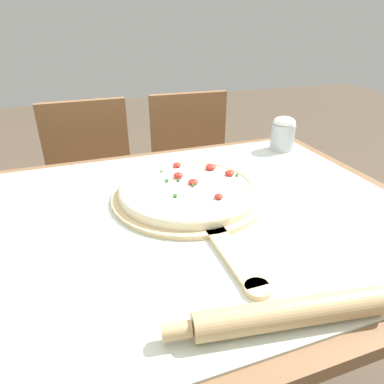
% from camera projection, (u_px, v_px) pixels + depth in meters
% --- Properties ---
extents(dining_table, '(1.12, 0.92, 0.77)m').
position_uv_depth(dining_table, '(203.00, 252.00, 0.92)').
color(dining_table, brown).
rests_on(dining_table, ground_plane).
extents(towel_cloth, '(1.04, 0.84, 0.00)m').
position_uv_depth(towel_cloth, '(203.00, 211.00, 0.86)').
color(towel_cloth, silver).
rests_on(towel_cloth, dining_table).
extents(pizza_peel, '(0.41, 0.61, 0.01)m').
position_uv_depth(pizza_peel, '(191.00, 198.00, 0.91)').
color(pizza_peel, '#D6B784').
rests_on(pizza_peel, towel_cloth).
extents(pizza, '(0.37, 0.37, 0.03)m').
position_uv_depth(pizza, '(188.00, 189.00, 0.91)').
color(pizza, beige).
rests_on(pizza, pizza_peel).
extents(rolling_pin, '(0.40, 0.09, 0.05)m').
position_uv_depth(rolling_pin, '(290.00, 313.00, 0.53)').
color(rolling_pin, tan).
rests_on(rolling_pin, towel_cloth).
extents(chair_left, '(0.40, 0.40, 0.88)m').
position_uv_depth(chair_left, '(94.00, 187.00, 1.57)').
color(chair_left, brown).
rests_on(chair_left, ground_plane).
extents(chair_right, '(0.42, 0.42, 0.88)m').
position_uv_depth(chair_right, '(194.00, 172.00, 1.72)').
color(chair_right, brown).
rests_on(chair_right, ground_plane).
extents(flour_cup, '(0.08, 0.08, 0.12)m').
position_uv_depth(flour_cup, '(283.00, 133.00, 1.23)').
color(flour_cup, '#B2B7BC').
rests_on(flour_cup, towel_cloth).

